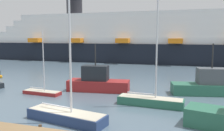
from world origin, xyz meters
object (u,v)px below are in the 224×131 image
(sailboat_3, at_px, (42,91))
(fishing_boat_0, at_px, (98,82))
(sailboat_0, at_px, (66,114))
(channel_buoy_0, at_px, (1,76))
(sailboat_2, at_px, (150,100))
(fishing_boat_1, at_px, (209,85))
(cruise_ship, at_px, (128,41))

(sailboat_3, distance_m, fishing_boat_0, 6.84)
(sailboat_0, distance_m, channel_buoy_0, 24.80)
(sailboat_2, distance_m, sailboat_3, 13.04)
(fishing_boat_1, bearing_deg, cruise_ship, 105.79)
(sailboat_0, bearing_deg, sailboat_2, 57.63)
(sailboat_2, bearing_deg, sailboat_0, -129.16)
(sailboat_0, distance_m, fishing_boat_1, 17.58)
(sailboat_3, bearing_deg, cruise_ship, 92.28)
(sailboat_0, distance_m, sailboat_2, 8.72)
(fishing_boat_0, bearing_deg, sailboat_3, 25.55)
(fishing_boat_0, xyz_separation_m, channel_buoy_0, (-18.69, 3.88, -0.91))
(sailboat_2, bearing_deg, fishing_boat_1, 51.05)
(sailboat_0, bearing_deg, fishing_boat_1, 57.73)
(sailboat_2, height_order, fishing_boat_1, sailboat_2)
(sailboat_0, bearing_deg, fishing_boat_0, 107.66)
(sailboat_3, distance_m, cruise_ship, 40.19)
(fishing_boat_0, xyz_separation_m, cruise_ship, (-4.33, 36.18, 4.57))
(sailboat_0, height_order, channel_buoy_0, sailboat_0)
(channel_buoy_0, bearing_deg, fishing_boat_0, -11.72)
(sailboat_2, relative_size, fishing_boat_1, 1.46)
(sailboat_0, relative_size, channel_buoy_0, 11.20)
(fishing_boat_0, distance_m, channel_buoy_0, 19.11)
(cruise_ship, bearing_deg, fishing_boat_1, -62.59)
(fishing_boat_0, relative_size, cruise_ship, 0.09)
(fishing_boat_1, xyz_separation_m, cruise_ship, (-17.62, 34.12, 4.62))
(channel_buoy_0, distance_m, cruise_ship, 35.78)
(fishing_boat_1, distance_m, cruise_ship, 38.68)
(fishing_boat_1, height_order, channel_buoy_0, fishing_boat_1)
(sailboat_2, height_order, fishing_boat_0, sailboat_2)
(fishing_boat_0, bearing_deg, fishing_boat_1, -177.84)
(channel_buoy_0, bearing_deg, fishing_boat_1, -3.25)
(fishing_boat_0, relative_size, fishing_boat_1, 0.93)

